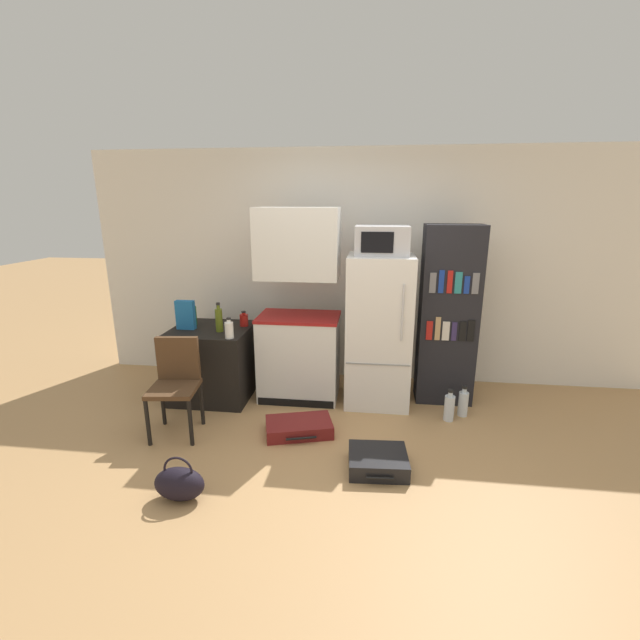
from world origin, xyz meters
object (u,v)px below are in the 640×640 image
water_bottle_front (449,407)px  bottle_olive_oil (219,319)px  side_table (213,362)px  kitchen_hutch (299,314)px  bottle_ketchup_red (244,320)px  suitcase_small_flat (299,427)px  bottle_green_tall (193,315)px  suitcase_large_flat (378,461)px  handbag (179,483)px  refrigerator (378,331)px  bookshelf (448,316)px  microwave (382,241)px  bottle_milk_white (229,330)px  chair (176,377)px  cereal_box (186,315)px  water_bottle_middle (463,403)px

water_bottle_front → bottle_olive_oil: bearing=175.9°
side_table → kitchen_hutch: (0.92, 0.10, 0.54)m
bottle_ketchup_red → suitcase_small_flat: size_ratio=0.24×
bottle_green_tall → suitcase_large_flat: bottle_green_tall is taller
suitcase_large_flat → handbag: (-1.39, -0.53, 0.06)m
refrigerator → bookshelf: size_ratio=0.84×
microwave → bottle_ketchup_red: bearing=177.8°
refrigerator → suitcase_small_flat: size_ratio=2.32×
bottle_milk_white → bottle_olive_oil: bearing=130.3°
refrigerator → bookshelf: 0.72m
side_table → bottle_green_tall: 0.54m
refrigerator → bookshelf: bearing=10.5°
refrigerator → suitcase_large_flat: size_ratio=3.20×
kitchen_hutch → chair: (-0.97, -0.85, -0.40)m
chair → suitcase_large_flat: chair is taller
bottle_ketchup_red → bottle_milk_white: bearing=-92.1°
bottle_olive_oil → microwave: bearing=6.2°
kitchen_hutch → refrigerator: size_ratio=1.29×
side_table → refrigerator: (1.74, 0.08, 0.39)m
side_table → microwave: microwave is taller
bottle_ketchup_red → suitcase_large_flat: 2.05m
suitcase_large_flat → bottle_olive_oil: bearing=143.6°
chair → cereal_box: bearing=97.8°
refrigerator → suitcase_small_flat: 1.25m
side_table → cereal_box: cereal_box is taller
bottle_olive_oil → bookshelf: bearing=7.5°
chair → bookshelf: bearing=13.8°
bottle_green_tall → refrigerator: bearing=-0.7°
bottle_green_tall → handbag: size_ratio=0.72×
bookshelf → water_bottle_middle: bookshelf is taller
bottle_milk_white → refrigerator: bearing=14.8°
bookshelf → suitcase_large_flat: 1.72m
bottle_ketchup_red → bottle_milk_white: size_ratio=0.78×
bottle_green_tall → cereal_box: (-0.01, -0.16, 0.04)m
kitchen_hutch → chair: size_ratio=2.29×
kitchen_hutch → bottle_olive_oil: bearing=-165.8°
bottle_ketchup_red → suitcase_large_flat: size_ratio=0.33×
side_table → kitchen_hutch: 1.07m
bottle_ketchup_red → water_bottle_middle: bottle_ketchup_red is taller
bottle_green_tall → suitcase_large_flat: size_ratio=0.54×
side_table → water_bottle_middle: side_table is taller
bottle_olive_oil → suitcase_large_flat: 2.09m
suitcase_large_flat → handbag: 1.48m
bottle_green_tall → water_bottle_front: size_ratio=0.81×
bookshelf → cereal_box: 2.68m
kitchen_hutch → water_bottle_middle: 1.86m
water_bottle_front → refrigerator: bearing=153.8°
bookshelf → bottle_ketchup_red: size_ratio=11.44×
kitchen_hutch → handbag: kitchen_hutch is taller
bottle_olive_oil → bottle_green_tall: size_ratio=1.16×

